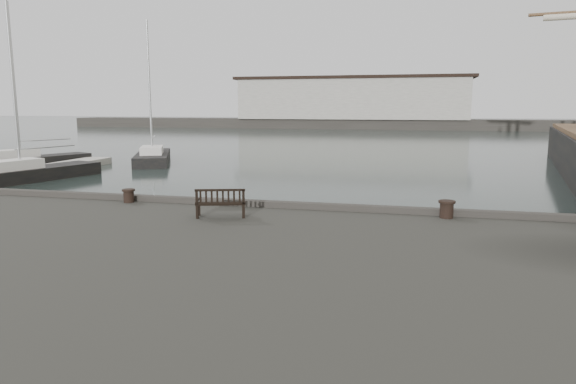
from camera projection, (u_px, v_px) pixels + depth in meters
The scene contains 8 objects.
ground at pixel (253, 254), 16.12m from camera, with size 400.00×400.00×0.00m, color black.
breakwater at pixel (368, 108), 104.62m from camera, with size 140.00×9.50×12.20m.
bench at pixel (221, 208), 14.10m from camera, with size 1.44×0.84×0.78m.
bollard_left at pixel (129, 196), 16.28m from camera, with size 0.40×0.40×0.42m, color black.
bollard_right at pixel (447, 209), 14.01m from camera, with size 0.45×0.45×0.48m, color black.
yacht_b at pixel (28, 164), 38.93m from camera, with size 5.73×9.52×12.62m.
yacht_c at pixel (28, 177), 31.76m from camera, with size 4.62×9.67×12.69m.
yacht_d at pixel (153, 160), 42.31m from camera, with size 6.24×9.59×11.86m.
Camera 1 is at (4.78, -14.87, 4.58)m, focal length 32.00 mm.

